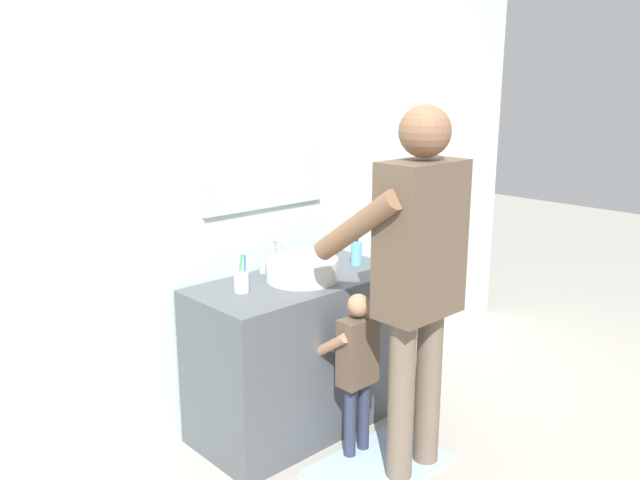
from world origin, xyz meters
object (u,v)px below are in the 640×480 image
(child_toddler, at_px, (356,361))
(adult_parent, at_px, (417,262))
(toothbrush_cup, at_px, (242,281))
(soap_bottle, at_px, (356,252))

(child_toddler, relative_size, adult_parent, 0.49)
(toothbrush_cup, height_order, child_toddler, toothbrush_cup)
(toothbrush_cup, bearing_deg, child_toddler, -52.72)
(toothbrush_cup, relative_size, adult_parent, 0.12)
(adult_parent, bearing_deg, child_toddler, 110.44)
(toothbrush_cup, bearing_deg, soap_bottle, -3.49)
(toothbrush_cup, relative_size, child_toddler, 0.25)
(soap_bottle, xyz_separation_m, child_toddler, (-0.40, -0.39, -0.38))
(toothbrush_cup, bearing_deg, adult_parent, -58.35)
(soap_bottle, height_order, adult_parent, adult_parent)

